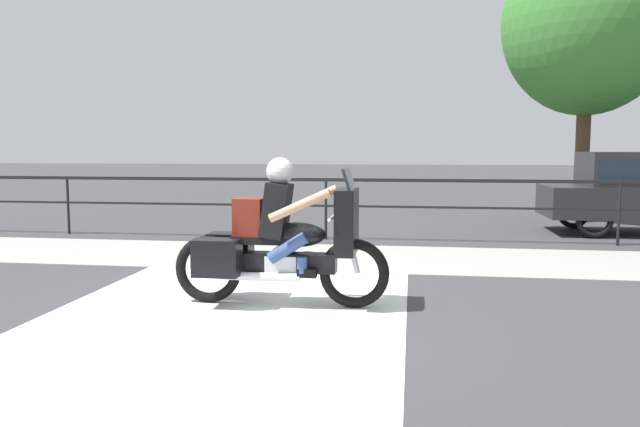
{
  "coord_description": "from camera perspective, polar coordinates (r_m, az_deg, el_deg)",
  "views": [
    {
      "loc": [
        1.55,
        -6.03,
        1.67
      ],
      "look_at": [
        0.5,
        1.13,
        0.92
      ],
      "focal_mm": 35.0,
      "sensor_mm": 36.0,
      "label": 1
    }
  ],
  "objects": [
    {
      "name": "ground_plane",
      "position": [
        6.45,
        -5.93,
        -9.1
      ],
      "size": [
        120.0,
        120.0,
        0.0
      ],
      "primitive_type": "plane",
      "color": "#38383A"
    },
    {
      "name": "sidewalk_band",
      "position": [
        9.71,
        -0.97,
        -3.93
      ],
      "size": [
        44.0,
        2.4,
        0.01
      ],
      "primitive_type": "cube",
      "color": "#99968E",
      "rests_on": "ground"
    },
    {
      "name": "crosswalk_band",
      "position": [
        6.34,
        -8.93,
        -9.37
      ],
      "size": [
        3.62,
        6.0,
        0.01
      ],
      "primitive_type": "cube",
      "color": "silver",
      "rests_on": "ground"
    },
    {
      "name": "fence_railing",
      "position": [
        11.43,
        0.54,
        2.05
      ],
      "size": [
        36.0,
        0.05,
        1.13
      ],
      "color": "black",
      "rests_on": "ground"
    },
    {
      "name": "motorcycle",
      "position": [
        6.63,
        -3.68,
        -2.49
      ],
      "size": [
        2.33,
        0.76,
        1.58
      ],
      "rotation": [
        0.0,
        0.0,
        -0.03
      ],
      "color": "black",
      "rests_on": "ground"
    },
    {
      "name": "tree_behind_sign",
      "position": [
        15.66,
        23.3,
        15.71
      ],
      "size": [
        3.73,
        3.73,
        6.52
      ],
      "color": "brown",
      "rests_on": "ground"
    }
  ]
}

